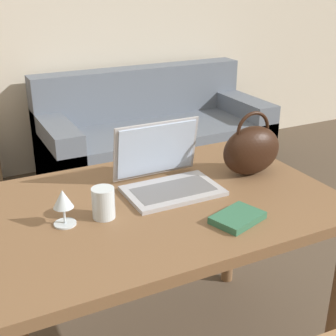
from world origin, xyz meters
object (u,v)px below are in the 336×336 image
at_px(couch, 154,139).
at_px(wine_glass, 63,202).
at_px(laptop, 165,171).
at_px(drinking_glass, 103,203).
at_px(handbag, 252,150).

height_order(couch, wine_glass, wine_glass).
xyz_separation_m(laptop, drinking_glass, (-0.29, -0.13, -0.01)).
distance_m(laptop, drinking_glass, 0.32).
height_order(couch, laptop, laptop).
xyz_separation_m(laptop, wine_glass, (-0.42, -0.12, 0.02)).
height_order(laptop, drinking_glass, laptop).
relative_size(drinking_glass, wine_glass, 0.86).
distance_m(couch, drinking_glass, 2.26).
bearing_deg(couch, drinking_glass, -119.25).
height_order(wine_glass, handbag, handbag).
bearing_deg(handbag, drinking_glass, -172.81).
bearing_deg(couch, handbag, -102.75).
xyz_separation_m(couch, drinking_glass, (-1.07, -1.91, 0.54)).
distance_m(laptop, wine_glass, 0.44).
bearing_deg(wine_glass, drinking_glass, -4.50).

